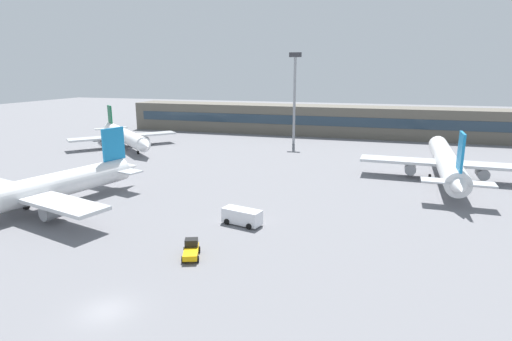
% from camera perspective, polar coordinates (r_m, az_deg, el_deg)
% --- Properties ---
extents(ground_plane, '(400.00, 400.00, 0.00)m').
position_cam_1_polar(ground_plane, '(72.09, -0.78, -2.26)').
color(ground_plane, slate).
extents(terminal_building, '(119.22, 12.13, 9.00)m').
position_cam_1_polar(terminal_building, '(133.27, 7.71, 6.88)').
color(terminal_building, '#5B564C').
rests_on(terminal_building, ground_plane).
extents(airplane_near, '(29.49, 41.53, 10.45)m').
position_cam_1_polar(airplane_near, '(65.13, -29.79, -2.91)').
color(airplane_near, white).
rests_on(airplane_near, ground_plane).
extents(airplane_mid, '(30.69, 44.09, 10.89)m').
position_cam_1_polar(airplane_mid, '(85.19, 24.53, 1.26)').
color(airplane_mid, white).
rests_on(airplane_mid, ground_plane).
extents(airplane_far, '(31.62, 29.00, 9.82)m').
position_cam_1_polar(airplane_far, '(114.52, -17.51, 4.54)').
color(airplane_far, white).
rests_on(airplane_far, ground_plane).
extents(baggage_tug_yellow, '(2.81, 3.90, 1.75)m').
position_cam_1_polar(baggage_tug_yellow, '(46.22, -8.87, -10.65)').
color(baggage_tug_yellow, '#F2B20C').
rests_on(baggage_tug_yellow, ground_plane).
extents(service_van_white, '(5.53, 3.24, 2.08)m').
position_cam_1_polar(service_van_white, '(54.58, -1.96, -6.29)').
color(service_van_white, white).
rests_on(service_van_white, ground_plane).
extents(floodlight_tower_west, '(3.20, 0.80, 24.27)m').
position_cam_1_polar(floodlight_tower_west, '(113.61, 5.30, 10.69)').
color(floodlight_tower_west, gray).
rests_on(floodlight_tower_west, ground_plane).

